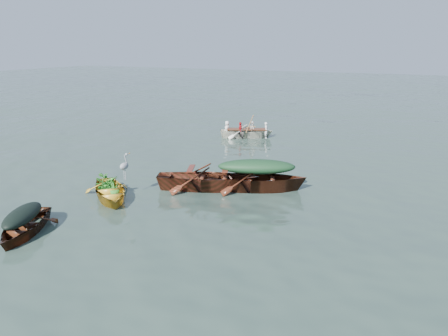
{
  "coord_description": "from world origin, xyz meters",
  "views": [
    {
      "loc": [
        6.55,
        -12.03,
        5.14
      ],
      "look_at": [
        -0.54,
        2.54,
        0.5
      ],
      "focal_mm": 35.0,
      "sensor_mm": 36.0,
      "label": 1
    }
  ],
  "objects_px": {
    "green_tarp_boat": "(256,190)",
    "rowed_boat": "(246,138)",
    "heron": "(124,171)",
    "yellow_dinghy": "(110,199)",
    "open_wooden_boat": "(208,189)",
    "dark_covered_boat": "(25,234)"
  },
  "relations": [
    {
      "from": "green_tarp_boat",
      "to": "rowed_boat",
      "type": "xyz_separation_m",
      "value": [
        -3.92,
        8.29,
        0.0
      ]
    },
    {
      "from": "yellow_dinghy",
      "to": "open_wooden_boat",
      "type": "distance_m",
      "value": 3.49
    },
    {
      "from": "heron",
      "to": "open_wooden_boat",
      "type": "bearing_deg",
      "value": -7.34
    },
    {
      "from": "yellow_dinghy",
      "to": "heron",
      "type": "distance_m",
      "value": 1.08
    },
    {
      "from": "yellow_dinghy",
      "to": "open_wooden_boat",
      "type": "relative_size",
      "value": 0.66
    },
    {
      "from": "dark_covered_boat",
      "to": "green_tarp_boat",
      "type": "height_order",
      "value": "green_tarp_boat"
    },
    {
      "from": "green_tarp_boat",
      "to": "rowed_boat",
      "type": "distance_m",
      "value": 9.17
    },
    {
      "from": "green_tarp_boat",
      "to": "open_wooden_boat",
      "type": "distance_m",
      "value": 1.74
    },
    {
      "from": "dark_covered_boat",
      "to": "open_wooden_boat",
      "type": "height_order",
      "value": "open_wooden_boat"
    },
    {
      "from": "heron",
      "to": "yellow_dinghy",
      "type": "bearing_deg",
      "value": -174.81
    },
    {
      "from": "yellow_dinghy",
      "to": "dark_covered_boat",
      "type": "xyz_separation_m",
      "value": [
        -0.24,
        -3.32,
        0.0
      ]
    },
    {
      "from": "yellow_dinghy",
      "to": "heron",
      "type": "relative_size",
      "value": 3.74
    },
    {
      "from": "dark_covered_boat",
      "to": "rowed_boat",
      "type": "bearing_deg",
      "value": 63.75
    },
    {
      "from": "open_wooden_boat",
      "to": "heron",
      "type": "height_order",
      "value": "heron"
    },
    {
      "from": "yellow_dinghy",
      "to": "green_tarp_boat",
      "type": "xyz_separation_m",
      "value": [
        4.17,
        3.05,
        0.0
      ]
    },
    {
      "from": "dark_covered_boat",
      "to": "yellow_dinghy",
      "type": "bearing_deg",
      "value": 61.47
    },
    {
      "from": "green_tarp_boat",
      "to": "heron",
      "type": "bearing_deg",
      "value": 100.8
    },
    {
      "from": "rowed_boat",
      "to": "yellow_dinghy",
      "type": "bearing_deg",
      "value": 155.23
    },
    {
      "from": "yellow_dinghy",
      "to": "rowed_boat",
      "type": "xyz_separation_m",
      "value": [
        0.25,
        11.34,
        0.0
      ]
    },
    {
      "from": "open_wooden_boat",
      "to": "yellow_dinghy",
      "type": "bearing_deg",
      "value": 110.63
    },
    {
      "from": "heron",
      "to": "rowed_boat",
      "type": "bearing_deg",
      "value": 42.56
    },
    {
      "from": "green_tarp_boat",
      "to": "open_wooden_boat",
      "type": "bearing_deg",
      "value": 90.0
    }
  ]
}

